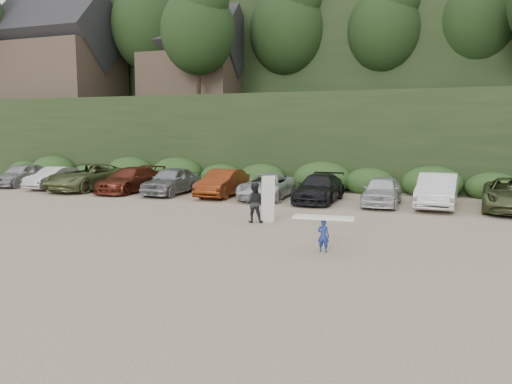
% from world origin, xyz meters
% --- Properties ---
extents(ground, '(120.00, 120.00, 0.00)m').
position_xyz_m(ground, '(0.00, 0.00, 0.00)').
color(ground, tan).
rests_on(ground, ground).
extents(hillside_backdrop, '(90.00, 41.50, 28.00)m').
position_xyz_m(hillside_backdrop, '(-0.26, 35.93, 11.22)').
color(hillside_backdrop, black).
rests_on(hillside_backdrop, ground).
extents(parked_cars, '(39.28, 5.99, 1.63)m').
position_xyz_m(parked_cars, '(0.44, 10.04, 0.74)').
color(parked_cars, '#A2A2A7').
rests_on(parked_cars, ground).
extents(child_surfer, '(1.88, 0.66, 1.11)m').
position_xyz_m(child_surfer, '(4.92, -0.34, 0.76)').
color(child_surfer, navy).
rests_on(child_surfer, ground).
extents(adult_surfer, '(1.30, 0.76, 1.91)m').
position_xyz_m(adult_surfer, '(1.27, 3.46, 0.82)').
color(adult_surfer, black).
rests_on(adult_surfer, ground).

